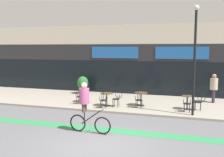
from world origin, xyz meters
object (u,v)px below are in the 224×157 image
Objects in this scene: bistro_table_2 at (141,96)px; cafe_chair_0_near at (79,95)px; bistro_table_1 at (107,97)px; cafe_chair_3_side at (199,101)px; cafe_chair_2_near at (139,99)px; lamp_post at (195,53)px; planter_pot at (83,84)px; bistro_table_0 at (83,94)px; bistro_table_3 at (187,100)px; cafe_chair_1_near at (103,99)px; pedestrian_near_end at (214,86)px; cafe_chair_3_near at (187,102)px; cyclist_0 at (86,105)px; cafe_chair_1_side at (117,98)px.

bistro_table_2 is 0.86× the size of cafe_chair_0_near.
bistro_table_1 is 5.11m from cafe_chair_3_side.
lamp_post is at bearing -100.95° from cafe_chair_2_near.
cafe_chair_0_near is at bearing -69.63° from planter_pot.
planter_pot reaches higher than bistro_table_0.
bistro_table_3 is 4.59m from cafe_chair_1_near.
pedestrian_near_end reaches higher than cafe_chair_1_near.
lamp_post is at bearing -76.19° from bistro_table_3.
bistro_table_1 is at bearing 90.26° from cafe_chair_3_near.
pedestrian_near_end is (8.91, -0.50, 0.35)m from planter_pot.
planter_pot is at bearing 117.40° from cyclist_0.
cafe_chair_0_near is 0.51× the size of pedestrian_near_end.
cafe_chair_0_near is 8.19m from pedestrian_near_end.
cafe_chair_0_near is (-6.19, -0.50, -0.01)m from bistro_table_3.
cafe_chair_3_side reaches higher than bistro_table_0.
cafe_chair_1_side is 0.71× the size of planter_pot.
bistro_table_2 is at bearing 24.01° from pedestrian_near_end.
cafe_chair_2_near is 0.17× the size of lamp_post.
cafe_chair_1_near is (-1.87, -1.28, -0.04)m from bistro_table_2.
cyclist_0 reaches higher than cafe_chair_0_near.
cyclist_0 is (0.58, -3.79, 0.51)m from cafe_chair_1_near.
cafe_chair_1_side is at bearing -14.78° from bistro_table_0.
cafe_chair_1_side is 0.51× the size of pedestrian_near_end.
cafe_chair_2_near is 4.97m from pedestrian_near_end.
cafe_chair_3_side is (6.81, 0.49, 0.00)m from cafe_chair_0_near.
planter_pot is 9.04m from lamp_post.
cafe_chair_3_near reaches higher than bistro_table_1.
cafe_chair_1_near is (1.73, -1.25, 0.02)m from bistro_table_0.
bistro_table_1 is at bearing 94.21° from cafe_chair_2_near.
planter_pot is (-7.43, 2.85, 0.17)m from bistro_table_3.
bistro_table_3 is 0.36× the size of cyclist_0.
bistro_table_0 is 2.13m from cafe_chair_1_near.
cafe_chair_0_near and cafe_chair_1_near have the same top height.
cafe_chair_3_side is (0.63, 0.62, 0.00)m from cafe_chair_3_near.
cafe_chair_2_near is (1.24, 0.03, 0.00)m from cafe_chair_1_side.
lamp_post is at bearing -25.23° from bistro_table_2.
bistro_table_2 is at bearing 19.30° from bistro_table_1.
cafe_chair_3_side is (6.81, -0.13, 0.02)m from bistro_table_0.
cafe_chair_2_near is 1.00× the size of cafe_chair_3_near.
cafe_chair_1_side is 4.91m from lamp_post.
bistro_table_2 is 3.22m from cafe_chair_3_side.
cafe_chair_1_side reaches higher than bistro_table_1.
lamp_post is (4.75, -0.08, 2.57)m from cafe_chair_1_near.
cafe_chair_3_side is at bearing -81.18° from cafe_chair_1_near.
pedestrian_near_end is (4.07, 2.81, 0.53)m from cafe_chair_2_near.
cafe_chair_1_side is at bearing 89.98° from cafe_chair_3_near.
lamp_post reaches higher than cyclist_0.
pedestrian_near_end reaches higher than bistro_table_2.
cafe_chair_2_near is 2.59m from cafe_chair_3_near.
cafe_chair_3_side is at bearing -19.51° from planter_pot.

